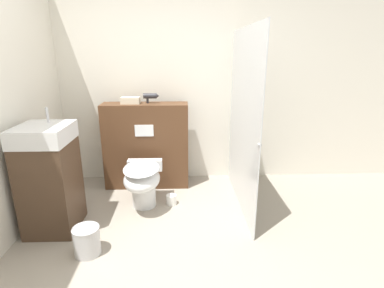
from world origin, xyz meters
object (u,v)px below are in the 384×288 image
(waste_bin, at_px, (87,241))
(toilet, at_px, (143,181))
(sink_vanity, at_px, (50,179))
(hair_drier, at_px, (151,96))

(waste_bin, bearing_deg, toilet, 63.67)
(sink_vanity, distance_m, hair_drier, 1.47)
(hair_drier, xyz_separation_m, waste_bin, (-0.44, -1.42, -1.02))
(toilet, relative_size, hair_drier, 3.28)
(toilet, height_order, waste_bin, toilet)
(sink_vanity, height_order, hair_drier, hair_drier)
(toilet, xyz_separation_m, sink_vanity, (-0.82, -0.36, 0.20))
(sink_vanity, xyz_separation_m, hair_drier, (0.87, 1.00, 0.63))
(toilet, bearing_deg, hair_drier, 84.88)
(hair_drier, bearing_deg, waste_bin, -107.32)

